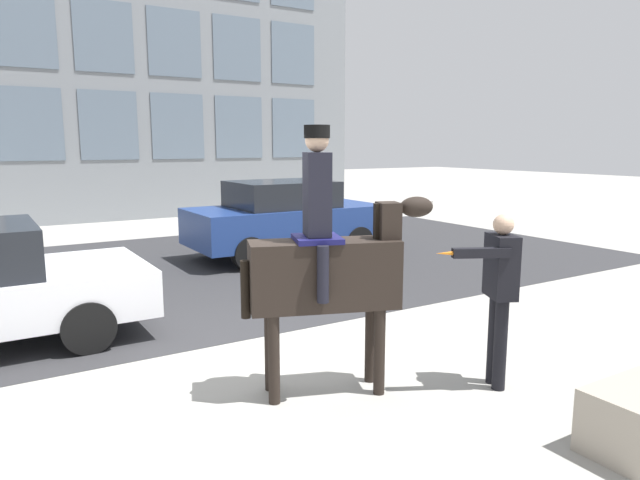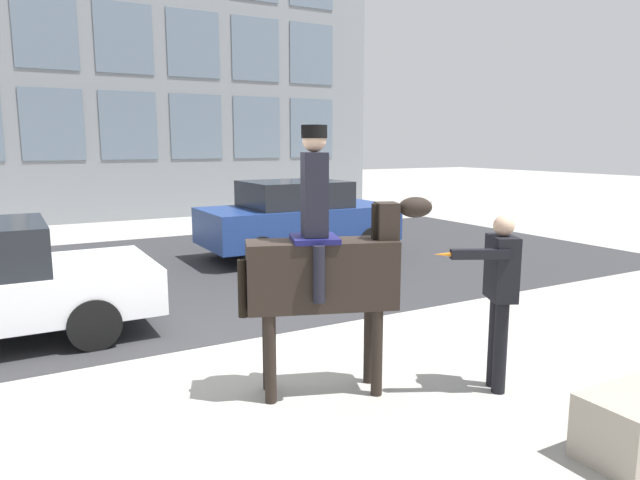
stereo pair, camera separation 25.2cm
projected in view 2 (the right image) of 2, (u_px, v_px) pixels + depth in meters
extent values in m
plane|color=#9E9B93|center=(262.00, 352.00, 6.69)|extent=(80.00, 80.00, 0.00)
cube|color=#2D2D30|center=(162.00, 273.00, 10.78)|extent=(19.66, 8.50, 0.01)
cube|color=slate|center=(53.00, 125.00, 16.73)|extent=(1.73, 0.02, 2.10)
cube|color=slate|center=(129.00, 126.00, 17.77)|extent=(1.73, 0.02, 2.10)
cube|color=slate|center=(196.00, 127.00, 18.80)|extent=(1.73, 0.02, 2.10)
cube|color=slate|center=(257.00, 128.00, 19.84)|extent=(1.73, 0.02, 2.10)
cube|color=slate|center=(312.00, 128.00, 20.88)|extent=(1.73, 0.02, 2.10)
cube|color=slate|center=(45.00, 31.00, 16.29)|extent=(1.73, 0.02, 2.10)
cube|color=slate|center=(124.00, 38.00, 17.33)|extent=(1.73, 0.02, 2.10)
cube|color=slate|center=(194.00, 44.00, 18.37)|extent=(1.73, 0.02, 2.10)
cube|color=slate|center=(256.00, 49.00, 19.40)|extent=(1.73, 0.02, 2.10)
cube|color=slate|center=(312.00, 54.00, 20.44)|extent=(1.73, 0.02, 2.10)
cube|color=black|center=(322.00, 274.00, 5.44)|extent=(1.49, 0.90, 0.66)
cylinder|color=black|center=(369.00, 342.00, 5.79)|extent=(0.11, 0.11, 0.86)
cylinder|color=black|center=(377.00, 353.00, 5.50)|extent=(0.11, 0.11, 0.86)
cylinder|color=black|center=(268.00, 348.00, 5.63)|extent=(0.11, 0.11, 0.86)
cylinder|color=black|center=(270.00, 359.00, 5.33)|extent=(0.11, 0.11, 0.86)
cube|color=black|center=(386.00, 233.00, 5.47)|extent=(0.27, 0.30, 0.58)
cube|color=black|center=(374.00, 231.00, 5.45)|extent=(0.06, 0.09, 0.52)
ellipsoid|color=black|center=(415.00, 207.00, 5.48)|extent=(0.38, 0.30, 0.20)
cube|color=silver|center=(425.00, 205.00, 5.49)|extent=(0.13, 0.09, 0.08)
cylinder|color=black|center=(243.00, 289.00, 5.34)|extent=(0.09, 0.09, 0.55)
cube|color=#14144C|center=(314.00, 239.00, 5.37)|extent=(0.57, 0.60, 0.05)
cube|color=black|center=(314.00, 194.00, 5.30)|extent=(0.32, 0.38, 0.78)
sphere|color=#D1A889|center=(314.00, 140.00, 5.22)|extent=(0.22, 0.22, 0.22)
cylinder|color=black|center=(314.00, 132.00, 5.20)|extent=(0.24, 0.24, 0.12)
cylinder|color=black|center=(310.00, 262.00, 5.68)|extent=(0.11, 0.11, 0.52)
cylinder|color=black|center=(319.00, 274.00, 5.15)|extent=(0.11, 0.11, 0.52)
cylinder|color=black|center=(500.00, 347.00, 5.54)|extent=(0.13, 0.13, 0.93)
cylinder|color=black|center=(495.00, 342.00, 5.70)|extent=(0.13, 0.13, 0.93)
cube|color=black|center=(502.00, 268.00, 5.49)|extent=(0.38, 0.46, 0.62)
sphere|color=#D1A889|center=(504.00, 226.00, 5.42)|extent=(0.20, 0.20, 0.20)
cube|color=black|center=(480.00, 254.00, 5.28)|extent=(0.53, 0.33, 0.09)
cone|color=orange|center=(443.00, 254.00, 5.26)|extent=(0.18, 0.12, 0.04)
cylinder|color=black|center=(94.00, 324.00, 6.76)|extent=(0.62, 0.24, 0.62)
cylinder|color=black|center=(76.00, 290.00, 8.33)|extent=(0.62, 0.24, 0.62)
cube|color=navy|center=(299.00, 224.00, 12.33)|extent=(4.13, 1.92, 0.75)
cube|color=black|center=(294.00, 194.00, 12.17)|extent=(2.07, 1.69, 0.55)
cylinder|color=black|center=(370.00, 242.00, 12.24)|extent=(0.67, 0.23, 0.67)
cylinder|color=black|center=(329.00, 231.00, 13.77)|extent=(0.67, 0.23, 0.67)
cylinder|color=black|center=(260.00, 253.00, 11.01)|extent=(0.67, 0.23, 0.67)
cylinder|color=black|center=(229.00, 240.00, 12.54)|extent=(0.67, 0.23, 0.67)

